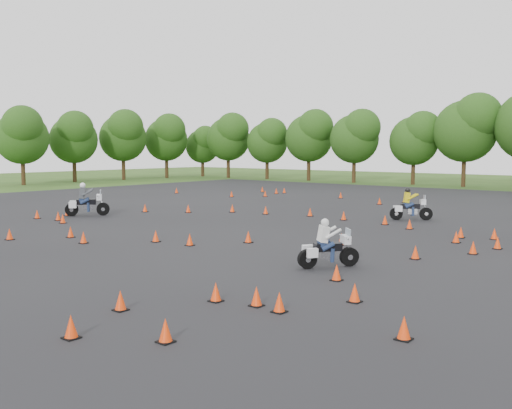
% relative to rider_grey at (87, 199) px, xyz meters
% --- Properties ---
extents(ground, '(140.00, 140.00, 0.00)m').
position_rel_rider_grey_xyz_m(ground, '(10.99, -2.53, -0.93)').
color(ground, '#2D5119').
rests_on(ground, ground).
extents(asphalt_pad, '(62.00, 62.00, 0.00)m').
position_rel_rider_grey_xyz_m(asphalt_pad, '(10.99, 3.47, -0.93)').
color(asphalt_pad, black).
rests_on(asphalt_pad, ground).
extents(traffic_cones, '(36.04, 33.17, 0.45)m').
position_rel_rider_grey_xyz_m(traffic_cones, '(10.92, 3.02, -0.70)').
color(traffic_cones, '#FF3E0A').
rests_on(traffic_cones, asphalt_pad).
extents(rider_grey, '(2.09, 2.34, 1.86)m').
position_rel_rider_grey_xyz_m(rider_grey, '(0.00, 0.00, 0.00)').
color(rider_grey, '#414549').
rests_on(rider_grey, ground).
extents(rider_yellow, '(2.18, 1.86, 1.70)m').
position_rel_rider_grey_xyz_m(rider_yellow, '(14.87, 9.59, -0.08)').
color(rider_yellow, gold).
rests_on(rider_yellow, ground).
extents(rider_white, '(1.66, 2.03, 1.57)m').
position_rel_rider_grey_xyz_m(rider_white, '(17.94, -3.44, -0.15)').
color(rider_white, silver).
rests_on(rider_white, ground).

